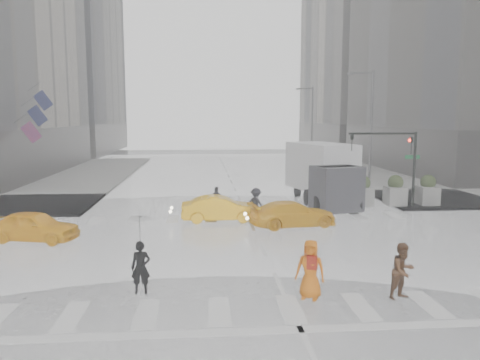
{
  "coord_description": "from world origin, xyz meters",
  "views": [
    {
      "loc": [
        -2.45,
        -18.34,
        5.32
      ],
      "look_at": [
        -0.77,
        2.0,
        2.58
      ],
      "focal_mm": 35.0,
      "sensor_mm": 36.0,
      "label": 1
    }
  ],
  "objects": [
    {
      "name": "building_nw_far",
      "position": [
        -29.0,
        56.0,
        20.19
      ],
      "size": [
        26.05,
        26.05,
        44.0
      ],
      "color": "#64625C",
      "rests_on": "ground"
    },
    {
      "name": "pedestrian_far_b",
      "position": [
        0.37,
        5.58,
        0.84
      ],
      "size": [
        1.19,
        1.19,
        1.67
      ],
      "primitive_type": "imported",
      "rotation": [
        0.0,
        0.0,
        2.35
      ],
      "color": "black",
      "rests_on": "ground"
    },
    {
      "name": "road_markings",
      "position": [
        0.0,
        0.0,
        0.01
      ],
      "size": [
        18.0,
        48.0,
        0.01
      ],
      "primitive_type": null,
      "color": "silver",
      "rests_on": "ground"
    },
    {
      "name": "planter_west",
      "position": [
        7.0,
        8.2,
        0.98
      ],
      "size": [
        1.1,
        1.1,
        1.8
      ],
      "color": "slate",
      "rests_on": "ground"
    },
    {
      "name": "pedestrian_black",
      "position": [
        -4.32,
        -4.47,
        1.63
      ],
      "size": [
        0.98,
        0.99,
        2.43
      ],
      "rotation": [
        0.0,
        0.0,
        -0.02
      ],
      "color": "black",
      "rests_on": "ground"
    },
    {
      "name": "taxi_front",
      "position": [
        -9.71,
        2.09,
        0.65
      ],
      "size": [
        4.1,
        2.45,
        1.31
      ],
      "primitive_type": "imported",
      "rotation": [
        0.0,
        0.0,
        1.32
      ],
      "color": "#FFB40D",
      "rests_on": "ground"
    },
    {
      "name": "building_ne_far",
      "position": [
        29.0,
        56.0,
        16.27
      ],
      "size": [
        26.05,
        26.05,
        36.0
      ],
      "color": "#A39B8E",
      "rests_on": "ground"
    },
    {
      "name": "pedestrian_orange",
      "position": [
        0.71,
        -5.28,
        0.89
      ],
      "size": [
        1.02,
        0.88,
        1.77
      ],
      "rotation": [
        0.0,
        0.0,
        -0.44
      ],
      "color": "#CD620E",
      "rests_on": "ground"
    },
    {
      "name": "street_lamp_near",
      "position": [
        10.87,
        18.0,
        4.95
      ],
      "size": [
        2.15,
        0.22,
        9.0
      ],
      "color": "#59595B",
      "rests_on": "ground"
    },
    {
      "name": "planter_east",
      "position": [
        11.0,
        8.2,
        0.98
      ],
      "size": [
        1.1,
        1.1,
        1.8
      ],
      "color": "slate",
      "rests_on": "ground"
    },
    {
      "name": "box_truck",
      "position": [
        5.12,
        9.68,
        1.98
      ],
      "size": [
        2.61,
        6.97,
        3.7
      ],
      "rotation": [
        0.0,
        0.0,
        0.27
      ],
      "color": "silver",
      "rests_on": "ground"
    },
    {
      "name": "taxi_mid",
      "position": [
        -1.52,
        5.34,
        0.66
      ],
      "size": [
        4.0,
        1.46,
        1.31
      ],
      "primitive_type": "imported",
      "rotation": [
        0.0,
        0.0,
        1.59
      ],
      "color": "#FFB40D",
      "rests_on": "ground"
    },
    {
      "name": "sidewalk_ne",
      "position": [
        19.5,
        17.5,
        0.07
      ],
      "size": [
        35.0,
        35.0,
        0.15
      ],
      "primitive_type": "cube",
      "color": "slate",
      "rests_on": "ground"
    },
    {
      "name": "pedestrian_brown",
      "position": [
        3.42,
        -5.53,
        0.84
      ],
      "size": [
        1.01,
        0.91,
        1.69
      ],
      "primitive_type": "imported",
      "rotation": [
        0.0,
        0.0,
        0.41
      ],
      "color": "#4C2F1B",
      "rests_on": "ground"
    },
    {
      "name": "pedestrian_far_a",
      "position": [
        -1.64,
        7.07,
        0.77
      ],
      "size": [
        1.05,
        0.9,
        1.54
      ],
      "primitive_type": "imported",
      "rotation": [
        0.0,
        0.0,
        2.66
      ],
      "color": "black",
      "rests_on": "ground"
    },
    {
      "name": "ground",
      "position": [
        0.0,
        0.0,
        0.0
      ],
      "size": [
        120.0,
        120.0,
        0.0
      ],
      "primitive_type": "plane",
      "color": "black",
      "rests_on": "ground"
    },
    {
      "name": "flag_cluster",
      "position": [
        -15.08,
        18.5,
        5.64
      ],
      "size": [
        2.87,
        3.06,
        4.69
      ],
      "color": "#59595B",
      "rests_on": "ground"
    },
    {
      "name": "taxi_rear",
      "position": [
        2.0,
        3.88,
        0.62
      ],
      "size": [
        4.04,
        2.39,
        1.25
      ],
      "primitive_type": "imported",
      "rotation": [
        0.0,
        0.0,
        1.75
      ],
      "color": "#FFB40D",
      "rests_on": "ground"
    },
    {
      "name": "traffic_signal_pole",
      "position": [
        9.01,
        8.01,
        3.22
      ],
      "size": [
        4.45,
        0.42,
        4.5
      ],
      "color": "black",
      "rests_on": "ground"
    },
    {
      "name": "planter_mid",
      "position": [
        9.0,
        8.2,
        0.98
      ],
      "size": [
        1.1,
        1.1,
        1.8
      ],
      "color": "slate",
      "rests_on": "ground"
    },
    {
      "name": "street_lamp_far",
      "position": [
        10.87,
        38.0,
        4.95
      ],
      "size": [
        2.15,
        0.22,
        9.0
      ],
      "color": "#59595B",
      "rests_on": "ground"
    }
  ]
}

